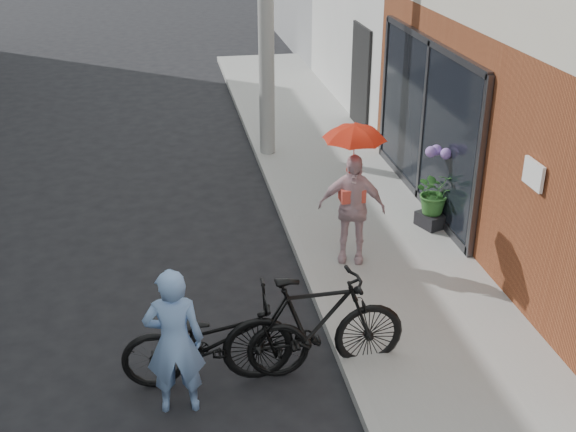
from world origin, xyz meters
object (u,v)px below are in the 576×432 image
object	(u,v)px
officer	(174,342)
kimono_woman	(352,208)
bike_left	(216,340)
bike_right	(314,325)
planter	(433,219)

from	to	relation	value
officer	kimono_woman	world-z (taller)	kimono_woman
officer	bike_left	bearing A→B (deg)	-135.98
bike_right	bike_left	bearing A→B (deg)	86.81
officer	kimono_woman	bearing A→B (deg)	-130.75
bike_left	planter	world-z (taller)	bike_left
kimono_woman	bike_left	bearing A→B (deg)	-115.12
bike_right	kimono_woman	xyz separation A→B (m)	(0.95, 2.14, 0.28)
bike_left	planter	xyz separation A→B (m)	(3.42, 2.87, -0.28)
bike_left	kimono_woman	distance (m)	2.91
officer	bike_right	world-z (taller)	officer
bike_left	officer	bearing A→B (deg)	132.76
bike_right	kimono_woman	bearing A→B (deg)	-25.60
bike_left	kimono_woman	bearing A→B (deg)	-41.02
kimono_woman	planter	xyz separation A→B (m)	(1.45, 0.76, -0.64)
planter	bike_right	bearing A→B (deg)	-129.61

